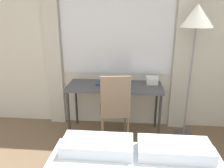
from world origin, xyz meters
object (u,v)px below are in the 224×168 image
desk_chair (115,106)px  telephone (152,80)px  book (105,84)px  desk (115,89)px  standing_lamp (196,23)px

desk_chair → telephone: desk_chair is taller
desk_chair → book: bearing=110.4°
telephone → desk: bearing=-167.7°
standing_lamp → telephone: bearing=167.1°
desk → telephone: telephone is taller
standing_lamp → telephone: size_ratio=10.07×
desk → telephone: bearing=12.3°
desk → desk_chair: size_ratio=1.33×
standing_lamp → book: 1.44m
telephone → book: (-0.67, -0.10, -0.04)m
desk_chair → book: size_ratio=3.75×
desk → desk_chair: (0.03, -0.28, -0.13)m
desk_chair → book: desk_chair is taller
desk_chair → telephone: 0.69m
telephone → book: telephone is taller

